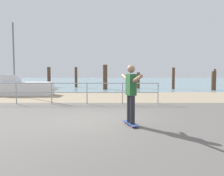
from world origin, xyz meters
name	(u,v)px	position (x,y,z in m)	size (l,w,h in m)	color
ground_plane	(91,128)	(0.00, -1.00, 0.00)	(24.00, 10.00, 0.04)	#605B56
beach_strip	(104,97)	(0.00, 7.00, 0.00)	(24.00, 6.00, 0.04)	tan
sea_surface	(110,81)	(0.00, 35.00, 0.00)	(72.00, 50.00, 0.04)	#75939E
railing_fence	(52,90)	(-2.36, 3.60, 0.70)	(10.27, 0.05, 1.05)	#9EA0A5
sailboat	(21,88)	(-5.56, 7.82, 0.52)	(4.96, 1.45, 4.84)	silver
skateboard	(131,124)	(1.10, -0.73, 0.07)	(0.42, 0.82, 0.08)	#334C8C
skateboarder	(131,90)	(1.10, -0.73, 1.02)	(0.50, 1.41, 1.65)	#26262B
groyne_post_0	(49,77)	(-6.41, 17.14, 1.07)	(0.36, 0.36, 2.14)	#513826
groyne_post_1	(76,77)	(-3.27, 16.05, 1.06)	(0.28, 0.28, 2.12)	#513826
groyne_post_2	(105,77)	(-0.13, 13.08, 1.12)	(0.40, 0.40, 2.25)	#513826
groyne_post_3	(138,80)	(3.01, 14.31, 0.78)	(0.30, 0.30, 1.56)	#513826
groyne_post_4	(173,78)	(6.15, 13.48, 1.00)	(0.27, 0.27, 2.00)	#513826
groyne_post_5	(214,81)	(9.29, 12.19, 0.83)	(0.39, 0.39, 1.65)	#513826
groyne_post_6	(215,77)	(12.43, 18.91, 0.98)	(0.25, 0.25, 1.96)	#513826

